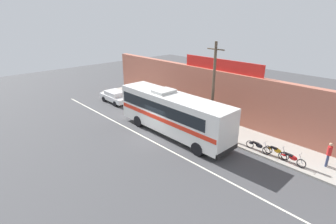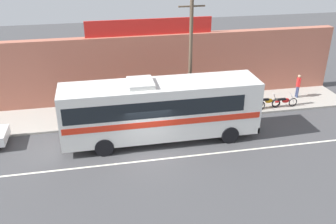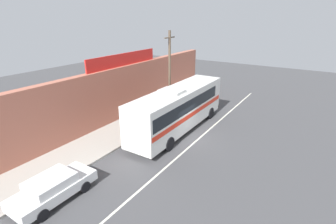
{
  "view_description": "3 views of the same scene",
  "coord_description": "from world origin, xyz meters",
  "px_view_note": "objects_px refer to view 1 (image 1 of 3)",
  "views": [
    {
      "loc": [
        15.42,
        -12.7,
        9.69
      ],
      "look_at": [
        0.23,
        1.45,
        1.86
      ],
      "focal_mm": 27.35,
      "sensor_mm": 36.0,
      "label": 1
    },
    {
      "loc": [
        -2.49,
        -17.73,
        11.09
      ],
      "look_at": [
        1.24,
        0.97,
        1.95
      ],
      "focal_mm": 39.96,
      "sensor_mm": 36.0,
      "label": 2
    },
    {
      "loc": [
        -16.02,
        -8.32,
        9.03
      ],
      "look_at": [
        0.25,
        2.02,
        1.69
      ],
      "focal_mm": 27.11,
      "sensor_mm": 36.0,
      "label": 3
    }
  ],
  "objects_px": {
    "motorcycle_green": "(276,151)",
    "pedestrian_near_shop": "(329,153)",
    "parked_car": "(115,96)",
    "pedestrian_far_left": "(199,112)",
    "utility_pole": "(213,89)",
    "motorcycle_blue": "(258,146)",
    "motorcycle_orange": "(292,158)",
    "intercity_bus": "(172,112)"
  },
  "relations": [
    {
      "from": "motorcycle_green",
      "to": "pedestrian_near_shop",
      "type": "distance_m",
      "value": 3.24
    },
    {
      "from": "parked_car",
      "to": "motorcycle_green",
      "type": "bearing_deg",
      "value": 4.7
    },
    {
      "from": "pedestrian_far_left",
      "to": "parked_car",
      "type": "bearing_deg",
      "value": -166.64
    },
    {
      "from": "utility_pole",
      "to": "pedestrian_far_left",
      "type": "bearing_deg",
      "value": 151.87
    },
    {
      "from": "motorcycle_blue",
      "to": "pedestrian_far_left",
      "type": "xyz_separation_m",
      "value": [
        -6.86,
        1.26,
        0.48
      ]
    },
    {
      "from": "motorcycle_orange",
      "to": "pedestrian_near_shop",
      "type": "xyz_separation_m",
      "value": [
        1.76,
        1.45,
        0.59
      ]
    },
    {
      "from": "motorcycle_blue",
      "to": "motorcycle_orange",
      "type": "height_order",
      "value": "same"
    },
    {
      "from": "utility_pole",
      "to": "motorcycle_green",
      "type": "height_order",
      "value": "utility_pole"
    },
    {
      "from": "parked_car",
      "to": "motorcycle_green",
      "type": "xyz_separation_m",
      "value": [
        18.94,
        1.56,
        -0.17
      ]
    },
    {
      "from": "intercity_bus",
      "to": "pedestrian_near_shop",
      "type": "relative_size",
      "value": 6.49
    },
    {
      "from": "parked_car",
      "to": "motorcycle_blue",
      "type": "bearing_deg",
      "value": 4.2
    },
    {
      "from": "parked_car",
      "to": "motorcycle_green",
      "type": "relative_size",
      "value": 2.33
    },
    {
      "from": "motorcycle_green",
      "to": "pedestrian_far_left",
      "type": "relative_size",
      "value": 1.17
    },
    {
      "from": "motorcycle_blue",
      "to": "motorcycle_green",
      "type": "height_order",
      "value": "same"
    },
    {
      "from": "motorcycle_green",
      "to": "pedestrian_far_left",
      "type": "distance_m",
      "value": 8.24
    },
    {
      "from": "utility_pole",
      "to": "motorcycle_orange",
      "type": "distance_m",
      "value": 7.72
    },
    {
      "from": "pedestrian_far_left",
      "to": "pedestrian_near_shop",
      "type": "relative_size",
      "value": 0.9
    },
    {
      "from": "motorcycle_blue",
      "to": "motorcycle_orange",
      "type": "xyz_separation_m",
      "value": [
        2.47,
        0.08,
        0.0
      ]
    },
    {
      "from": "parked_car",
      "to": "motorcycle_green",
      "type": "height_order",
      "value": "parked_car"
    },
    {
      "from": "intercity_bus",
      "to": "motorcycle_blue",
      "type": "relative_size",
      "value": 5.76
    },
    {
      "from": "parked_car",
      "to": "pedestrian_near_shop",
      "type": "bearing_deg",
      "value": 7.38
    },
    {
      "from": "motorcycle_blue",
      "to": "motorcycle_orange",
      "type": "bearing_deg",
      "value": 1.94
    },
    {
      "from": "utility_pole",
      "to": "motorcycle_green",
      "type": "bearing_deg",
      "value": 3.28
    },
    {
      "from": "pedestrian_far_left",
      "to": "intercity_bus",
      "type": "bearing_deg",
      "value": -88.23
    },
    {
      "from": "motorcycle_blue",
      "to": "pedestrian_near_shop",
      "type": "height_order",
      "value": "pedestrian_near_shop"
    },
    {
      "from": "motorcycle_orange",
      "to": "pedestrian_near_shop",
      "type": "relative_size",
      "value": 1.08
    },
    {
      "from": "motorcycle_blue",
      "to": "pedestrian_near_shop",
      "type": "distance_m",
      "value": 4.53
    },
    {
      "from": "motorcycle_orange",
      "to": "intercity_bus",
      "type": "bearing_deg",
      "value": -164.89
    },
    {
      "from": "parked_car",
      "to": "pedestrian_near_shop",
      "type": "distance_m",
      "value": 22.05
    },
    {
      "from": "motorcycle_blue",
      "to": "pedestrian_far_left",
      "type": "relative_size",
      "value": 1.25
    },
    {
      "from": "parked_car",
      "to": "motorcycle_blue",
      "type": "relative_size",
      "value": 2.19
    },
    {
      "from": "motorcycle_green",
      "to": "pedestrian_far_left",
      "type": "height_order",
      "value": "pedestrian_far_left"
    },
    {
      "from": "utility_pole",
      "to": "pedestrian_far_left",
      "type": "distance_m",
      "value": 4.18
    },
    {
      "from": "motorcycle_orange",
      "to": "pedestrian_far_left",
      "type": "relative_size",
      "value": 1.19
    },
    {
      "from": "pedestrian_near_shop",
      "to": "intercity_bus",
      "type": "bearing_deg",
      "value": -160.24
    },
    {
      "from": "motorcycle_blue",
      "to": "pedestrian_far_left",
      "type": "height_order",
      "value": "pedestrian_far_left"
    },
    {
      "from": "motorcycle_green",
      "to": "utility_pole",
      "type": "bearing_deg",
      "value": -176.72
    },
    {
      "from": "intercity_bus",
      "to": "pedestrian_far_left",
      "type": "height_order",
      "value": "intercity_bus"
    },
    {
      "from": "intercity_bus",
      "to": "pedestrian_near_shop",
      "type": "xyz_separation_m",
      "value": [
        10.97,
        3.94,
        -0.91
      ]
    },
    {
      "from": "intercity_bus",
      "to": "parked_car",
      "type": "bearing_deg",
      "value": 174.19
    },
    {
      "from": "parked_car",
      "to": "utility_pole",
      "type": "xyz_separation_m",
      "value": [
        13.26,
        1.23,
        3.4
      ]
    },
    {
      "from": "motorcycle_orange",
      "to": "pedestrian_far_left",
      "type": "height_order",
      "value": "pedestrian_far_left"
    }
  ]
}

